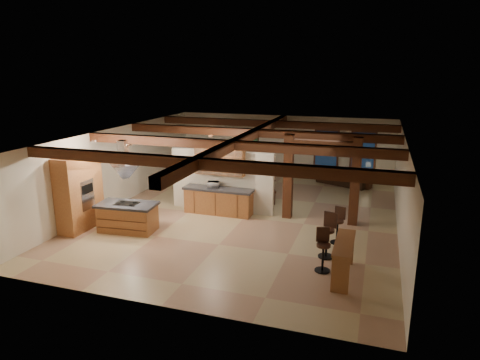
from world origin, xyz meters
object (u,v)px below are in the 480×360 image
object	(u,v)px
kitchen_island	(128,217)
bar_counter	(344,253)
sofa	(343,177)
dining_table	(248,190)

from	to	relation	value
kitchen_island	bar_counter	size ratio (longest dim) A/B	1.08
kitchen_island	sofa	distance (m)	9.85
sofa	dining_table	bearing A→B (deg)	66.84
kitchen_island	dining_table	bearing A→B (deg)	60.74
dining_table	bar_counter	world-z (taller)	bar_counter
sofa	bar_counter	bearing A→B (deg)	118.17
kitchen_island	bar_counter	distance (m)	6.84
dining_table	bar_counter	distance (m)	7.03
kitchen_island	dining_table	size ratio (longest dim) A/B	0.98
dining_table	bar_counter	xyz separation A→B (m)	(4.19, -5.64, 0.29)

